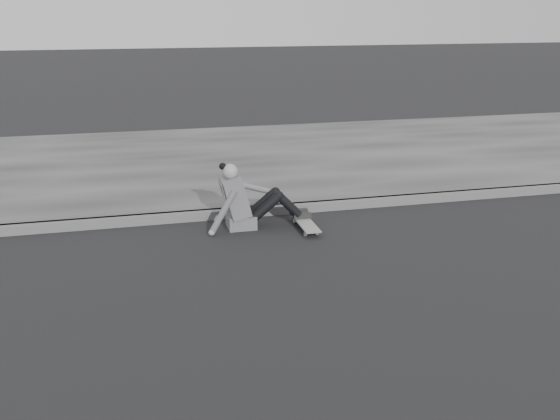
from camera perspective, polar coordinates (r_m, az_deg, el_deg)
The scene contains 5 objects.
ground at distance 7.33m, azimuth 21.47°, elevation -5.22°, with size 80.00×80.00×0.00m, color black.
curb at distance 9.39m, azimuth 12.66°, elevation 1.03°, with size 24.00×0.16×0.12m, color #525252.
sidewalk at distance 12.07m, azimuth 6.39°, elevation 5.13°, with size 24.00×6.00×0.12m, color #3C3C3C.
skateboard at distance 8.08m, azimuth 2.34°, elevation -1.24°, with size 0.20×0.78×0.09m.
seated_woman at distance 8.06m, azimuth -3.14°, elevation 0.85°, with size 1.38×0.46×0.88m.
Camera 1 is at (-4.09, -5.44, 2.75)m, focal length 40.00 mm.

